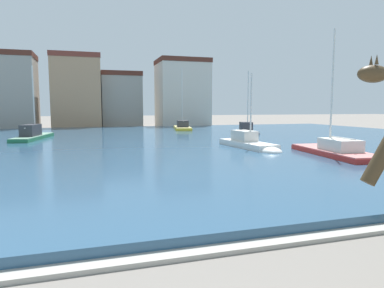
% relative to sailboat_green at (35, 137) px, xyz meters
% --- Properties ---
extents(harbor_water, '(79.55, 49.27, 0.39)m').
position_rel_sailboat_green_xyz_m(harbor_water, '(7.09, -4.98, -0.41)').
color(harbor_water, '#2D5170').
rests_on(harbor_water, ground).
extents(quay_edge_coping, '(79.55, 0.50, 0.12)m').
position_rel_sailboat_green_xyz_m(quay_edge_coping, '(7.09, -29.86, -0.54)').
color(quay_edge_coping, '#ADA89E').
rests_on(quay_edge_coping, ground).
extents(sailboat_green, '(3.29, 9.44, 7.67)m').
position_rel_sailboat_green_xyz_m(sailboat_green, '(0.00, 0.00, 0.00)').
color(sailboat_green, '#236B42').
rests_on(sailboat_green, ground).
extents(sailboat_white, '(2.38, 7.34, 6.14)m').
position_rel_sailboat_green_xyz_m(sailboat_white, '(17.27, -13.40, -0.04)').
color(sailboat_white, white).
rests_on(sailboat_white, ground).
extents(sailboat_yellow, '(3.53, 8.31, 9.17)m').
position_rel_sailboat_green_xyz_m(sailboat_yellow, '(18.16, 10.09, -0.03)').
color(sailboat_yellow, gold).
rests_on(sailboat_yellow, ground).
extents(sailboat_red, '(3.26, 8.97, 8.66)m').
position_rel_sailboat_green_xyz_m(sailboat_red, '(20.82, -18.16, -0.09)').
color(sailboat_red, red).
rests_on(sailboat_red, ground).
extents(sailboat_grey, '(3.26, 6.61, 7.87)m').
position_rel_sailboat_green_xyz_m(sailboat_grey, '(23.67, 0.16, -0.04)').
color(sailboat_grey, '#939399').
rests_on(sailboat_grey, ground).
extents(townhouse_tall_gabled, '(7.49, 6.93, 11.91)m').
position_rel_sailboat_green_xyz_m(townhouse_tall_gabled, '(-6.22, 21.78, 5.37)').
color(townhouse_tall_gabled, gray).
rests_on(townhouse_tall_gabled, ground).
extents(townhouse_wide_warehouse, '(7.82, 7.24, 12.22)m').
position_rel_sailboat_green_xyz_m(townhouse_wide_warehouse, '(3.43, 23.03, 5.52)').
color(townhouse_wide_warehouse, tan).
rests_on(townhouse_wide_warehouse, ground).
extents(townhouse_end_terrace, '(6.99, 6.49, 9.74)m').
position_rel_sailboat_green_xyz_m(townhouse_end_terrace, '(10.89, 24.83, 4.28)').
color(townhouse_end_terrace, gray).
rests_on(townhouse_end_terrace, ground).
extents(townhouse_narrow_midrow, '(8.89, 7.67, 12.06)m').
position_rel_sailboat_green_xyz_m(townhouse_narrow_midrow, '(21.53, 22.34, 5.44)').
color(townhouse_narrow_midrow, beige).
rests_on(townhouse_narrow_midrow, ground).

